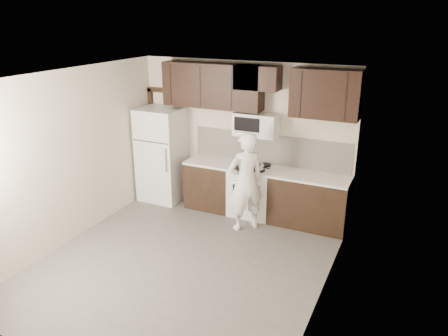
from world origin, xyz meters
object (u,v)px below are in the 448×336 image
Objects in this scene: refrigerator at (162,155)px; stove at (252,190)px; microwave at (256,124)px; person at (246,182)px.

stove is at bearing 1.51° from refrigerator.
microwave reaches higher than person.
stove is at bearing -128.21° from person.
person is at bearing -80.09° from stove.
stove is 1.24× the size of microwave.
refrigerator reaches higher than person.
person is (0.10, -0.57, 0.39)m from stove.
refrigerator is (-1.85, -0.05, 0.44)m from stove.
stove is at bearing -89.90° from microwave.
stove is 0.56× the size of person.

